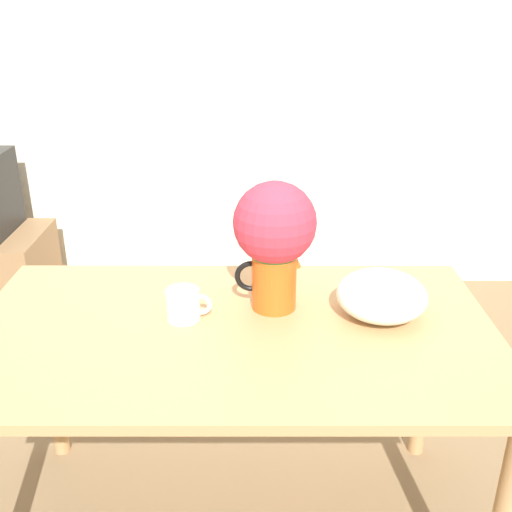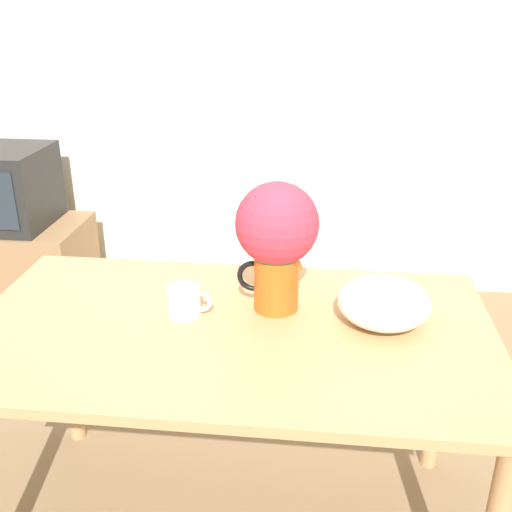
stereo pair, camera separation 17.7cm
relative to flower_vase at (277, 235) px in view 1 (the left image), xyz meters
The scene contains 5 objects.
wall_back 1.84m from the flower_vase, 92.17° to the left, with size 8.00×0.05×2.60m.
table 0.38m from the flower_vase, 135.31° to the right, with size 1.52×0.86×0.78m.
flower_vase is the anchor object (origin of this frame).
coffee_mug 0.34m from the flower_vase, 164.53° to the right, with size 0.14×0.10×0.09m.
white_bowl 0.36m from the flower_vase, ahead, with size 0.27×0.27×0.13m.
Camera 1 is at (0.01, -1.50, 1.66)m, focal length 42.00 mm.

